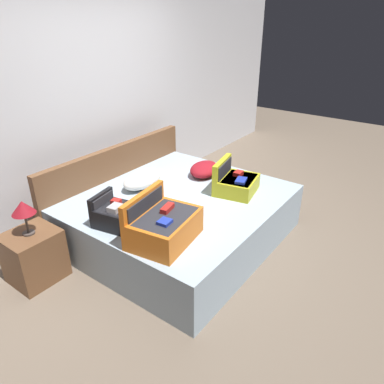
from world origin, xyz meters
name	(u,v)px	position (x,y,z in m)	size (l,w,h in m)	color
ground_plane	(213,250)	(0.00, 0.00, 0.00)	(12.00, 12.00, 0.00)	#6B5B4C
back_wall	(92,102)	(0.00, 1.65, 1.30)	(8.00, 0.10, 2.60)	silver
bed	(182,218)	(0.00, 0.40, 0.25)	(2.05, 1.82, 0.49)	#99ADBC
headboard	(118,181)	(0.00, 1.35, 0.42)	(2.09, 0.08, 0.84)	brown
hard_case_large	(164,226)	(-0.70, 0.04, 0.63)	(0.64, 0.52, 0.39)	#D16619
hard_case_medium	(236,182)	(0.44, 0.02, 0.60)	(0.51, 0.47, 0.34)	gold
hard_case_small	(115,214)	(-0.76, 0.55, 0.60)	(0.37, 0.37, 0.28)	black
pillow_near_headboard	(143,179)	(-0.05, 0.89, 0.59)	(0.52, 0.28, 0.19)	white
pillow_center_head	(205,169)	(0.60, 0.53, 0.57)	(0.42, 0.31, 0.15)	maroon
nightstand	(34,256)	(-1.30, 1.06, 0.24)	(0.44, 0.40, 0.48)	brown
table_lamp	(23,208)	(-1.30, 1.06, 0.73)	(0.20, 0.20, 0.32)	#3F3833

